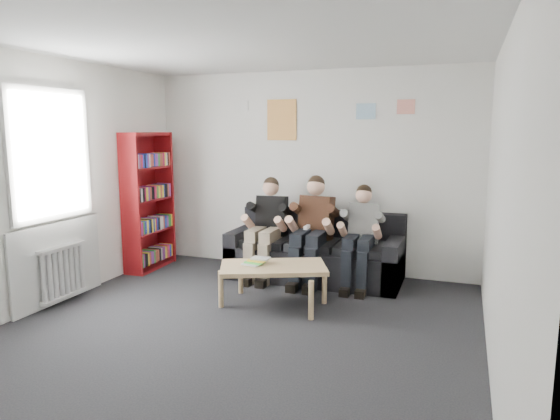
% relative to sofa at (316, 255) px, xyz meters
% --- Properties ---
extents(room_shell, '(5.00, 5.00, 5.00)m').
position_rel_sofa_xyz_m(room_shell, '(-0.22, -2.08, 1.04)').
color(room_shell, black).
rests_on(room_shell, ground).
extents(sofa, '(2.20, 0.90, 0.85)m').
position_rel_sofa_xyz_m(sofa, '(0.00, 0.00, 0.00)').
color(sofa, black).
rests_on(sofa, ground).
extents(bookshelf, '(0.28, 0.85, 1.88)m').
position_rel_sofa_xyz_m(bookshelf, '(-2.30, -0.33, 0.64)').
color(bookshelf, maroon).
rests_on(bookshelf, ground).
extents(coffee_table, '(1.14, 0.63, 0.45)m').
position_rel_sofa_xyz_m(coffee_table, '(-0.14, -1.16, 0.09)').
color(coffee_table, tan).
rests_on(coffee_table, ground).
extents(game_cases, '(0.26, 0.24, 0.06)m').
position_rel_sofa_xyz_m(game_cases, '(-0.34, -1.18, 0.18)').
color(game_cases, silver).
rests_on(game_cases, coffee_table).
extents(person_left, '(0.39, 0.84, 1.31)m').
position_rel_sofa_xyz_m(person_left, '(-0.61, -0.20, 0.35)').
color(person_left, black).
rests_on(person_left, sofa).
extents(person_middle, '(0.41, 0.88, 1.35)m').
position_rel_sofa_xyz_m(person_middle, '(0.00, -0.20, 0.36)').
color(person_middle, '#472517').
rests_on(person_middle, sofa).
extents(person_right, '(0.37, 0.78, 1.25)m').
position_rel_sofa_xyz_m(person_right, '(0.61, -0.20, 0.33)').
color(person_right, white).
rests_on(person_right, sofa).
extents(radiator, '(0.10, 0.64, 0.60)m').
position_rel_sofa_xyz_m(radiator, '(-2.37, -1.88, 0.04)').
color(radiator, silver).
rests_on(radiator, ground).
extents(window, '(0.05, 1.30, 2.36)m').
position_rel_sofa_xyz_m(window, '(-2.45, -1.88, 0.72)').
color(window, white).
rests_on(window, room_shell).
extents(poster_large, '(0.42, 0.01, 0.55)m').
position_rel_sofa_xyz_m(poster_large, '(-0.62, 0.41, 1.74)').
color(poster_large, '#F2E755').
rests_on(poster_large, room_shell).
extents(poster_blue, '(0.25, 0.01, 0.20)m').
position_rel_sofa_xyz_m(poster_blue, '(0.53, 0.41, 1.84)').
color(poster_blue, '#409CDC').
rests_on(poster_blue, room_shell).
extents(poster_pink, '(0.22, 0.01, 0.18)m').
position_rel_sofa_xyz_m(poster_pink, '(1.03, 0.41, 1.89)').
color(poster_pink, '#C03C99').
rests_on(poster_pink, room_shell).
extents(poster_sign, '(0.20, 0.01, 0.14)m').
position_rel_sofa_xyz_m(poster_sign, '(-1.22, 0.41, 1.94)').
color(poster_sign, white).
rests_on(poster_sign, room_shell).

